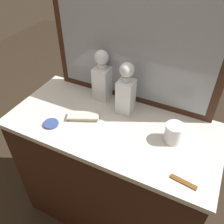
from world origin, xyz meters
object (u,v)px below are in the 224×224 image
crystal_decanter_far_left (126,93)px  crystal_tumbler_center (174,134)px  silver_brush_right (84,116)px  crystal_decanter_rear (102,80)px  tortoiseshell_comb (184,182)px  porcelain_dish (51,124)px

crystal_decanter_far_left → crystal_tumbler_center: size_ratio=3.11×
crystal_tumbler_center → silver_brush_right: size_ratio=0.54×
crystal_decanter_rear → tortoiseshell_comb: 0.68m
crystal_decanter_far_left → crystal_tumbler_center: bearing=-18.9°
crystal_decanter_far_left → tortoiseshell_comb: size_ratio=2.60×
crystal_decanter_rear → tortoiseshell_comb: bearing=-33.1°
crystal_decanter_far_left → silver_brush_right: crystal_decanter_far_left is taller
crystal_decanter_rear → porcelain_dish: 0.37m
silver_brush_right → porcelain_dish: 0.17m
crystal_decanter_far_left → porcelain_dish: 0.41m
crystal_tumbler_center → porcelain_dish: size_ratio=1.21×
crystal_decanter_rear → crystal_tumbler_center: (0.46, -0.16, -0.08)m
crystal_tumbler_center → crystal_decanter_rear: bearing=161.2°
silver_brush_right → tortoiseshell_comb: bearing=-15.6°
silver_brush_right → tortoiseshell_comb: size_ratio=1.56×
crystal_decanter_far_left → crystal_decanter_rear: bearing=161.3°
porcelain_dish → tortoiseshell_comb: porcelain_dish is taller
crystal_decanter_rear → silver_brush_right: size_ratio=1.69×
crystal_decanter_far_left → silver_brush_right: 0.25m
crystal_decanter_rear → crystal_decanter_far_left: crystal_decanter_rear is taller
crystal_tumbler_center → tortoiseshell_comb: crystal_tumbler_center is taller
crystal_tumbler_center → porcelain_dish: 0.61m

